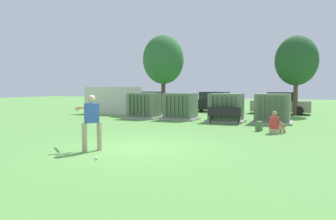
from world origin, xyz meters
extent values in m
plane|color=#5B9947|center=(0.00, 0.00, 0.00)|extent=(96.00, 96.00, 0.00)
cube|color=beige|center=(-7.86, 10.50, 1.00)|extent=(4.80, 0.12, 2.00)
cube|color=#9E9B93|center=(-4.44, 9.00, 0.06)|extent=(2.10, 1.70, 0.12)
cube|color=#607A5B|center=(-4.44, 9.00, 0.87)|extent=(1.80, 1.40, 1.50)
cube|color=#52684E|center=(-5.08, 8.24, 0.87)|extent=(0.06, 0.12, 1.27)
cube|color=#52684E|center=(-4.82, 8.24, 0.87)|extent=(0.06, 0.12, 1.27)
cube|color=#52684E|center=(-4.57, 8.24, 0.87)|extent=(0.06, 0.12, 1.27)
cube|color=#52684E|center=(-4.31, 8.24, 0.87)|extent=(0.06, 0.12, 1.27)
cube|color=#52684E|center=(-4.06, 8.24, 0.87)|extent=(0.06, 0.12, 1.27)
cube|color=#52684E|center=(-3.80, 8.24, 0.87)|extent=(0.06, 0.12, 1.27)
cube|color=#9E9B93|center=(-2.01, 9.13, 0.06)|extent=(2.10, 1.70, 0.12)
cube|color=#607A5B|center=(-2.01, 9.13, 0.87)|extent=(1.80, 1.40, 1.50)
cube|color=#52684E|center=(-2.65, 8.37, 0.87)|extent=(0.06, 0.12, 1.27)
cube|color=#52684E|center=(-2.39, 8.37, 0.87)|extent=(0.06, 0.12, 1.27)
cube|color=#52684E|center=(-2.14, 8.37, 0.87)|extent=(0.06, 0.12, 1.27)
cube|color=#52684E|center=(-1.88, 8.37, 0.87)|extent=(0.06, 0.12, 1.27)
cube|color=#52684E|center=(-1.63, 8.37, 0.87)|extent=(0.06, 0.12, 1.27)
cube|color=#52684E|center=(-1.37, 8.37, 0.87)|extent=(0.06, 0.12, 1.27)
cube|color=#9E9B93|center=(0.86, 8.95, 0.06)|extent=(2.10, 1.70, 0.12)
cube|color=#607A5B|center=(0.86, 8.95, 0.87)|extent=(1.80, 1.40, 1.50)
cube|color=#52684E|center=(0.22, 8.19, 0.87)|extent=(0.06, 0.12, 1.27)
cube|color=#52684E|center=(0.47, 8.19, 0.87)|extent=(0.06, 0.12, 1.27)
cube|color=#52684E|center=(0.73, 8.19, 0.87)|extent=(0.06, 0.12, 1.27)
cube|color=#52684E|center=(0.98, 8.19, 0.87)|extent=(0.06, 0.12, 1.27)
cube|color=#52684E|center=(1.24, 8.19, 0.87)|extent=(0.06, 0.12, 1.27)
cube|color=#52684E|center=(1.49, 8.19, 0.87)|extent=(0.06, 0.12, 1.27)
cube|color=#9E9B93|center=(3.37, 9.20, 0.06)|extent=(2.10, 1.70, 0.12)
cube|color=#607A5B|center=(3.37, 9.20, 0.87)|extent=(1.80, 1.40, 1.50)
cube|color=#52684E|center=(2.73, 8.44, 0.87)|extent=(0.06, 0.12, 1.27)
cube|color=#52684E|center=(2.98, 8.44, 0.87)|extent=(0.06, 0.12, 1.27)
cube|color=#52684E|center=(3.24, 8.44, 0.87)|extent=(0.06, 0.12, 1.27)
cube|color=#52684E|center=(3.49, 8.44, 0.87)|extent=(0.06, 0.12, 1.27)
cube|color=#52684E|center=(3.75, 8.44, 0.87)|extent=(0.06, 0.12, 1.27)
cube|color=#52684E|center=(4.00, 8.44, 0.87)|extent=(0.06, 0.12, 1.27)
cube|color=black|center=(1.00, 8.00, 0.45)|extent=(1.80, 0.40, 0.05)
cube|color=black|center=(1.00, 7.82, 0.70)|extent=(1.80, 0.04, 0.44)
cylinder|color=black|center=(0.23, 8.14, 0.21)|extent=(0.06, 0.06, 0.42)
cylinder|color=black|center=(1.76, 8.14, 0.21)|extent=(0.06, 0.06, 0.42)
cylinder|color=black|center=(0.23, 7.86, 0.21)|extent=(0.06, 0.06, 0.42)
cylinder|color=black|center=(1.76, 7.86, 0.21)|extent=(0.06, 0.06, 0.42)
cylinder|color=tan|center=(-1.16, -1.19, 0.44)|extent=(0.16, 0.16, 0.88)
cylinder|color=tan|center=(-0.90, -0.79, 0.44)|extent=(0.16, 0.16, 0.88)
cube|color=#3359B2|center=(-1.03, -0.99, 1.18)|extent=(0.42, 0.47, 0.60)
sphere|color=#DBAD89|center=(-1.03, -0.99, 1.62)|extent=(0.23, 0.23, 0.23)
cylinder|color=#DBAD89|center=(-1.39, -0.86, 1.34)|extent=(0.48, 0.40, 0.09)
cylinder|color=#DBAD89|center=(-1.30, -0.71, 1.34)|extent=(0.21, 0.55, 0.09)
cylinder|color=#A5723F|center=(-1.92, -0.42, 1.27)|extent=(0.75, 0.51, 0.21)
sphere|color=#A5723F|center=(-1.56, -0.65, 1.34)|extent=(0.08, 0.08, 0.08)
sphere|color=white|center=(-0.19, -1.93, 0.04)|extent=(0.09, 0.09, 0.09)
cube|color=tan|center=(3.80, 5.19, 0.10)|extent=(0.42, 0.40, 0.20)
cube|color=red|center=(3.80, 5.19, 0.46)|extent=(0.42, 0.40, 0.52)
sphere|color=#9E7051|center=(3.80, 5.19, 0.85)|extent=(0.22, 0.22, 0.22)
cylinder|color=tan|center=(3.86, 5.43, 0.22)|extent=(0.38, 0.43, 0.13)
cylinder|color=tan|center=(4.00, 5.61, 0.23)|extent=(0.27, 0.31, 0.46)
cylinder|color=tan|center=(4.02, 5.31, 0.22)|extent=(0.38, 0.43, 0.13)
cylinder|color=tan|center=(4.16, 5.49, 0.23)|extent=(0.27, 0.31, 0.46)
cylinder|color=#9E7051|center=(3.76, 5.51, 0.42)|extent=(0.32, 0.38, 0.32)
cylinder|color=#9E7051|center=(4.12, 5.22, 0.42)|extent=(0.32, 0.38, 0.32)
cube|color=#4C723F|center=(3.13, 5.74, 0.22)|extent=(0.25, 0.35, 0.44)
cube|color=#3D5B33|center=(3.00, 5.77, 0.15)|extent=(0.10, 0.23, 0.22)
cylinder|color=#4C3828|center=(-4.97, 13.16, 1.26)|extent=(0.31, 0.31, 2.51)
ellipsoid|color=#2D6633|center=(-4.97, 13.16, 4.07)|extent=(3.09, 3.09, 3.67)
cylinder|color=brown|center=(4.36, 15.22, 1.19)|extent=(0.29, 0.29, 2.38)
ellipsoid|color=#235128|center=(4.36, 15.22, 3.85)|extent=(2.92, 2.92, 3.47)
cube|color=maroon|center=(-7.55, 15.71, 0.58)|extent=(4.29, 1.94, 0.80)
cube|color=#262B33|center=(-7.40, 15.70, 1.30)|extent=(2.19, 1.68, 0.64)
cylinder|color=black|center=(-8.89, 14.93, 0.32)|extent=(0.65, 0.26, 0.64)
cylinder|color=black|center=(-8.80, 16.63, 0.32)|extent=(0.65, 0.26, 0.64)
cylinder|color=black|center=(-6.29, 14.78, 0.32)|extent=(0.65, 0.26, 0.64)
cylinder|color=black|center=(-6.20, 16.48, 0.32)|extent=(0.65, 0.26, 0.64)
cube|color=black|center=(-1.93, 16.18, 0.58)|extent=(4.32, 2.02, 0.80)
cube|color=#262B33|center=(-1.78, 16.17, 1.30)|extent=(2.22, 1.72, 0.64)
cylinder|color=black|center=(-3.29, 15.44, 0.32)|extent=(0.66, 0.27, 0.64)
cylinder|color=black|center=(-3.16, 17.13, 0.32)|extent=(0.66, 0.27, 0.64)
cylinder|color=black|center=(-0.70, 15.23, 0.32)|extent=(0.66, 0.27, 0.64)
cylinder|color=black|center=(-0.56, 16.93, 0.32)|extent=(0.66, 0.27, 0.64)
cube|color=gray|center=(3.30, 16.07, 0.58)|extent=(4.21, 1.72, 0.80)
cube|color=#262B33|center=(3.45, 16.07, 1.30)|extent=(2.11, 1.57, 0.64)
cylinder|color=black|center=(2.00, 15.21, 0.32)|extent=(0.64, 0.22, 0.64)
cylinder|color=black|center=(2.00, 16.91, 0.32)|extent=(0.64, 0.22, 0.64)
cylinder|color=black|center=(4.61, 15.22, 0.32)|extent=(0.64, 0.22, 0.64)
cylinder|color=black|center=(4.60, 16.92, 0.32)|extent=(0.64, 0.22, 0.64)
camera|label=1|loc=(4.98, -8.98, 1.96)|focal=33.98mm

